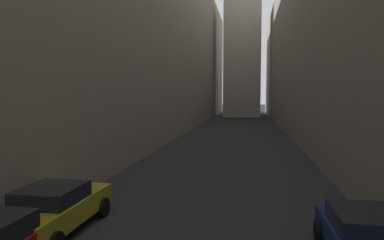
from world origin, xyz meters
name	(u,v)px	position (x,y,z in m)	size (l,w,h in m)	color
ground_plane	(234,138)	(0.00, 48.00, 0.00)	(264.00, 264.00, 0.00)	#232326
building_block_left	(122,29)	(-12.43, 50.00, 11.48)	(13.86, 108.00, 22.95)	gray
building_block_right	(360,34)	(12.12, 50.00, 10.25)	(13.24, 108.00, 20.51)	gray
parked_car_left_far	(54,208)	(-4.40, 22.73, 0.77)	(2.02, 4.50, 1.47)	#A59919
parked_car_right_far	(370,240)	(4.40, 21.90, 0.73)	(2.03, 4.27, 1.39)	navy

